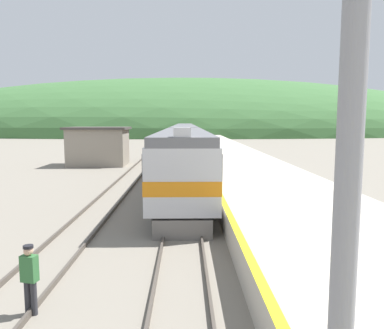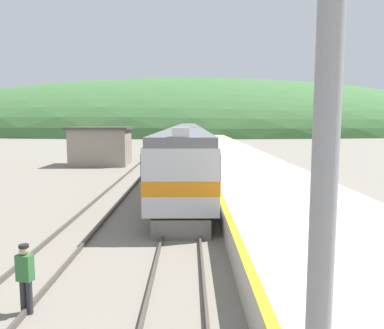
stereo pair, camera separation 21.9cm
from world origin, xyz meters
name	(u,v)px [view 1 (the left image)]	position (x,y,z in m)	size (l,w,h in m)	color
track_main	(185,144)	(0.00, 70.00, 0.08)	(1.52, 180.00, 0.16)	#4C443D
track_siding	(163,144)	(-4.18, 70.00, 0.08)	(1.52, 180.00, 0.16)	#4C443D
platform	(222,150)	(5.02, 50.00, 0.52)	(6.82, 140.00, 1.05)	#BCB5A5
distant_hills	(185,133)	(0.00, 138.70, 0.00)	(219.68, 98.86, 38.61)	#3D6B38
station_shed	(98,146)	(-8.62, 37.20, 1.94)	(6.04, 4.60, 3.83)	gray
express_train_lead_car	(184,158)	(0.00, 22.90, 2.11)	(2.96, 20.04, 4.22)	black
carriage_second	(184,140)	(0.00, 45.24, 2.10)	(2.95, 22.43, 3.86)	black
carriage_third	(185,134)	(0.00, 68.56, 2.10)	(2.95, 22.43, 3.86)	black
track_worker	(30,276)	(-3.46, 7.83, 0.93)	(0.41, 0.31, 1.65)	#2D2D33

